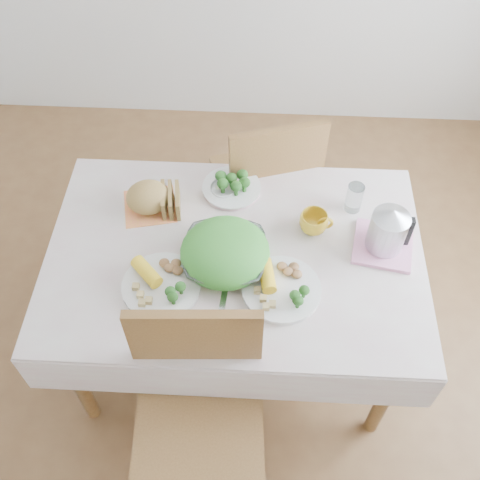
{
  "coord_description": "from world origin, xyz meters",
  "views": [
    {
      "loc": [
        0.09,
        -1.33,
        2.55
      ],
      "look_at": [
        0.02,
        0.02,
        0.82
      ],
      "focal_mm": 42.0,
      "sensor_mm": 36.0,
      "label": 1
    }
  ],
  "objects_px": {
    "salad_bowl": "(225,256)",
    "dinner_plate_left": "(162,286)",
    "chair_near": "(200,444)",
    "electric_kettle": "(389,228)",
    "chair_far": "(262,185)",
    "dining_table": "(235,304)",
    "yellow_mug": "(314,223)",
    "dinner_plate_right": "(281,290)"
  },
  "relations": [
    {
      "from": "chair_far",
      "to": "salad_bowl",
      "type": "xyz_separation_m",
      "value": [
        -0.14,
        -0.7,
        0.34
      ]
    },
    {
      "from": "dinner_plate_left",
      "to": "chair_near",
      "type": "bearing_deg",
      "value": -70.25
    },
    {
      "from": "dinner_plate_left",
      "to": "dinner_plate_right",
      "type": "bearing_deg",
      "value": 0.9
    },
    {
      "from": "chair_near",
      "to": "dining_table",
      "type": "bearing_deg",
      "value": 78.96
    },
    {
      "from": "dining_table",
      "to": "electric_kettle",
      "type": "bearing_deg",
      "value": 5.82
    },
    {
      "from": "dinner_plate_right",
      "to": "dining_table",
      "type": "bearing_deg",
      "value": 137.06
    },
    {
      "from": "chair_near",
      "to": "yellow_mug",
      "type": "distance_m",
      "value": 0.96
    },
    {
      "from": "dining_table",
      "to": "chair_near",
      "type": "distance_m",
      "value": 0.68
    },
    {
      "from": "dining_table",
      "to": "yellow_mug",
      "type": "bearing_deg",
      "value": 23.16
    },
    {
      "from": "electric_kettle",
      "to": "chair_far",
      "type": "bearing_deg",
      "value": 146.27
    },
    {
      "from": "salad_bowl",
      "to": "dinner_plate_right",
      "type": "height_order",
      "value": "salad_bowl"
    },
    {
      "from": "yellow_mug",
      "to": "electric_kettle",
      "type": "xyz_separation_m",
      "value": [
        0.28,
        -0.07,
        0.07
      ]
    },
    {
      "from": "salad_bowl",
      "to": "dining_table",
      "type": "bearing_deg",
      "value": 53.59
    },
    {
      "from": "chair_near",
      "to": "salad_bowl",
      "type": "xyz_separation_m",
      "value": [
        0.06,
        0.62,
        0.34
      ]
    },
    {
      "from": "electric_kettle",
      "to": "chair_near",
      "type": "bearing_deg",
      "value": -116.36
    },
    {
      "from": "dining_table",
      "to": "dinner_plate_left",
      "type": "xyz_separation_m",
      "value": [
        -0.27,
        -0.18,
        0.4
      ]
    },
    {
      "from": "salad_bowl",
      "to": "dinner_plate_left",
      "type": "height_order",
      "value": "salad_bowl"
    },
    {
      "from": "dining_table",
      "to": "electric_kettle",
      "type": "distance_m",
      "value": 0.78
    },
    {
      "from": "chair_far",
      "to": "dinner_plate_right",
      "type": "xyz_separation_m",
      "value": [
        0.08,
        -0.83,
        0.31
      ]
    },
    {
      "from": "chair_near",
      "to": "dinner_plate_right",
      "type": "height_order",
      "value": "chair_near"
    },
    {
      "from": "dinner_plate_left",
      "to": "yellow_mug",
      "type": "relative_size",
      "value": 2.58
    },
    {
      "from": "chair_far",
      "to": "dinner_plate_right",
      "type": "distance_m",
      "value": 0.89
    },
    {
      "from": "dining_table",
      "to": "dinner_plate_right",
      "type": "xyz_separation_m",
      "value": [
        0.19,
        -0.17,
        0.4
      ]
    },
    {
      "from": "salad_bowl",
      "to": "electric_kettle",
      "type": "xyz_separation_m",
      "value": [
        0.62,
        0.11,
        0.08
      ]
    },
    {
      "from": "chair_far",
      "to": "salad_bowl",
      "type": "relative_size",
      "value": 3.11
    },
    {
      "from": "chair_near",
      "to": "dinner_plate_right",
      "type": "relative_size",
      "value": 3.45
    },
    {
      "from": "dining_table",
      "to": "dinner_plate_right",
      "type": "bearing_deg",
      "value": -42.94
    },
    {
      "from": "chair_near",
      "to": "electric_kettle",
      "type": "distance_m",
      "value": 1.08
    },
    {
      "from": "chair_near",
      "to": "dinner_plate_right",
      "type": "bearing_deg",
      "value": 57.24
    },
    {
      "from": "dinner_plate_left",
      "to": "dinner_plate_right",
      "type": "relative_size",
      "value": 1.0
    },
    {
      "from": "chair_far",
      "to": "salad_bowl",
      "type": "height_order",
      "value": "chair_far"
    },
    {
      "from": "dining_table",
      "to": "chair_far",
      "type": "bearing_deg",
      "value": 81.15
    },
    {
      "from": "dining_table",
      "to": "dinner_plate_right",
      "type": "distance_m",
      "value": 0.47
    },
    {
      "from": "electric_kettle",
      "to": "yellow_mug",
      "type": "bearing_deg",
      "value": -177.82
    },
    {
      "from": "chair_near",
      "to": "electric_kettle",
      "type": "relative_size",
      "value": 5.04
    },
    {
      "from": "chair_near",
      "to": "chair_far",
      "type": "height_order",
      "value": "chair_near"
    },
    {
      "from": "dining_table",
      "to": "dinner_plate_right",
      "type": "relative_size",
      "value": 4.65
    },
    {
      "from": "dining_table",
      "to": "electric_kettle",
      "type": "relative_size",
      "value": 6.79
    },
    {
      "from": "yellow_mug",
      "to": "electric_kettle",
      "type": "bearing_deg",
      "value": -14.84
    },
    {
      "from": "chair_far",
      "to": "dinner_plate_right",
      "type": "height_order",
      "value": "chair_far"
    },
    {
      "from": "dinner_plate_left",
      "to": "electric_kettle",
      "type": "relative_size",
      "value": 1.46
    },
    {
      "from": "salad_bowl",
      "to": "dinner_plate_right",
      "type": "bearing_deg",
      "value": -29.88
    }
  ]
}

